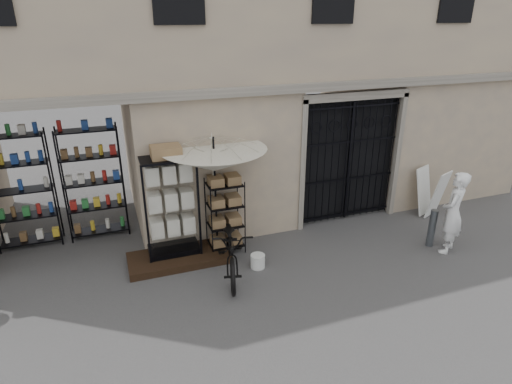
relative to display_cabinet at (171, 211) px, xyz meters
name	(u,v)px	position (x,y,z in m)	size (l,w,h in m)	color
ground	(321,279)	(2.46, -1.74, -1.05)	(80.00, 80.00, 0.00)	black
main_building	(250,20)	(2.46, 2.26, 3.45)	(14.00, 4.00, 9.00)	tan
shop_recess	(58,184)	(-2.04, 1.06, 0.45)	(3.00, 1.70, 3.00)	black
shop_shelving	(59,187)	(-2.09, 1.56, 0.20)	(2.70, 0.50, 2.50)	black
iron_gate	(345,159)	(4.21, 0.54, 0.45)	(2.50, 0.21, 3.00)	black
step_platform	(179,258)	(0.06, -0.19, -0.97)	(2.00, 0.90, 0.15)	black
display_cabinet	(171,211)	(0.00, 0.00, 0.00)	(1.08, 0.76, 2.17)	black
wire_rack	(225,217)	(1.08, -0.06, -0.27)	(0.80, 0.66, 1.59)	black
market_umbrella	(214,154)	(0.91, 0.00, 1.08)	(2.40, 2.42, 2.96)	black
white_bucket	(258,261)	(1.48, -0.93, -0.91)	(0.28, 0.28, 0.27)	silver
bicycle	(232,272)	(0.95, -0.94, -1.05)	(0.71, 1.07, 2.04)	black
steel_bollard	(432,228)	(5.27, -1.38, -0.63)	(0.15, 0.15, 0.83)	#575D63
shopkeeper	(446,250)	(5.45, -1.68, -1.05)	(0.64, 1.76, 0.42)	silver
easel_sign	(431,193)	(6.27, -0.13, -0.44)	(0.76, 0.80, 1.17)	silver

